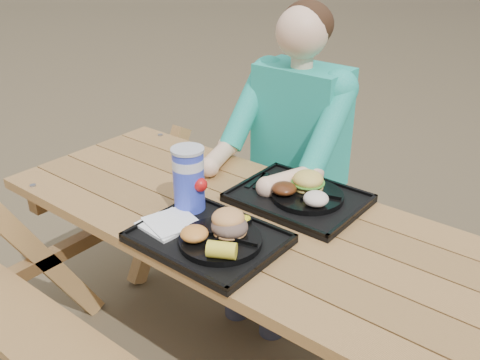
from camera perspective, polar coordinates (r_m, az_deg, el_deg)
The scene contains 17 objects.
picnic_table at distance 2.08m, azimuth 0.00°, elevation -12.56°, with size 1.80×1.49×0.75m, color #999999, non-canonical shape.
tray_near at distance 1.71m, azimuth -3.38°, elevation -6.32°, with size 0.45×0.35×0.02m, color black.
tray_far at distance 1.95m, azimuth 6.26°, elevation -2.05°, with size 0.45×0.35×0.02m, color black.
plate_near at distance 1.66m, azimuth -2.09°, elevation -6.46°, with size 0.26×0.26×0.02m, color black.
plate_far at distance 1.93m, azimuth 7.20°, elevation -1.68°, with size 0.26×0.26×0.02m, color black.
napkin_stack at distance 1.77m, azimuth -7.74°, elevation -4.56°, with size 0.16×0.16×0.02m, color white.
soda_cup at distance 1.82m, azimuth -5.49°, elevation -0.03°, with size 0.11×0.11×0.21m, color #1C2FD2.
condiment_bbq at distance 1.78m, azimuth -0.84°, elevation -3.88°, with size 0.06×0.06×0.03m, color black.
condiment_mustard at distance 1.74m, azimuth 0.43°, elevation -4.54°, with size 0.05×0.05×0.03m, color yellow.
sandwich at distance 1.65m, azimuth -1.14°, elevation -3.96°, with size 0.11×0.11×0.11m, color #E39550, non-canonical shape.
mac_cheese at distance 1.64m, azimuth -4.90°, elevation -5.72°, with size 0.09×0.09×0.04m, color gold.
corn_cob at distance 1.56m, azimuth -1.97°, elevation -7.46°, with size 0.09×0.09×0.05m, color yellow, non-canonical shape.
cutlery_far at distance 2.04m, azimuth 2.27°, elevation -0.08°, with size 0.02×0.14×0.01m, color black.
burger at distance 1.94m, azimuth 7.30°, elevation 0.46°, with size 0.11×0.11×0.10m, color #EEC654, non-canonical shape.
baked_beans at distance 1.91m, azimuth 4.73°, elevation -0.91°, with size 0.09×0.09×0.04m, color #512510.
potato_salad at distance 1.84m, azimuth 8.10°, elevation -1.99°, with size 0.09×0.09×0.05m, color white.
diner at distance 2.40m, azimuth 6.00°, elevation 0.49°, with size 0.48×0.84×1.28m, color #1C9FC6, non-canonical shape.
Camera 1 is at (1.01, -1.26, 1.68)m, focal length 40.00 mm.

